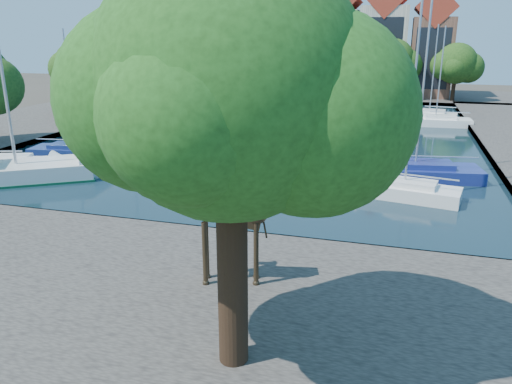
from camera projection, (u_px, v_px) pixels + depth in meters
ground at (145, 229)px, 24.08m from camera, size 160.00×160.00×0.00m
water_basin at (269, 135)px, 46.05m from camera, size 38.00×50.00×0.08m
near_quay at (50, 294)px, 17.60m from camera, size 50.00×14.00×0.50m
far_quay at (322, 94)px, 75.29m from camera, size 60.00×16.00×0.50m
left_quay at (39, 120)px, 52.50m from camera, size 14.00×52.00×0.50m
plane_tree at (234, 96)px, 11.51m from camera, size 8.32×6.40×10.62m
townhouse_west_end at (179, 44)px, 79.11m from camera, size 5.44×9.18×14.93m
townhouse_west_mid at (215, 38)px, 77.27m from camera, size 5.94×9.18×16.79m
townhouse_west_inner at (255, 44)px, 75.85m from camera, size 6.43×9.18×15.15m
townhouse_center at (297, 37)px, 73.85m from camera, size 5.44×9.18×16.93m
townhouse_east_inner at (338, 42)px, 72.48m from camera, size 5.94×9.18×15.79m
townhouse_east_mid at (384, 39)px, 70.67m from camera, size 6.43×9.18×16.65m
townhouse_east_end at (431, 47)px, 69.28m from camera, size 5.44×9.18×14.43m
far_tree_far_west at (172, 60)px, 74.45m from camera, size 7.28×5.60×7.68m
far_tree_west at (222, 61)px, 72.40m from camera, size 6.76×5.20×7.36m
far_tree_mid_west at (276, 60)px, 70.25m from camera, size 7.80×6.00×8.00m
far_tree_mid_east at (332, 62)px, 68.21m from camera, size 7.02×5.40×7.52m
far_tree_east at (393, 63)px, 66.09m from camera, size 7.54×5.80×7.84m
far_tree_far_east at (457, 65)px, 64.06m from camera, size 6.76×5.20×7.36m
side_tree_left_far at (82, 68)px, 53.78m from camera, size 7.28×5.60×7.88m
giraffe_statue at (223, 208)px, 17.19m from camera, size 3.92×1.42×5.66m
sailboat_left_a at (15, 162)px, 33.93m from camera, size 6.62×3.95×9.11m
sailboat_left_b at (76, 150)px, 37.86m from camera, size 7.10×3.28×9.26m
sailboat_left_c at (131, 127)px, 46.45m from camera, size 6.15×2.23×9.88m
sailboat_left_d at (177, 114)px, 54.69m from camera, size 5.19×2.35×7.16m
sailboat_left_e at (220, 98)px, 67.31m from camera, size 5.56×2.92×8.74m
sailboat_right_a at (404, 187)px, 28.25m from camera, size 6.33×3.20×12.20m
sailboat_right_b at (415, 169)px, 32.02m from camera, size 8.47×4.08×11.58m
sailboat_right_c at (435, 120)px, 50.23m from camera, size 6.98×2.84×9.61m
sailboat_right_d at (429, 114)px, 54.04m from camera, size 5.93×2.71×9.79m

